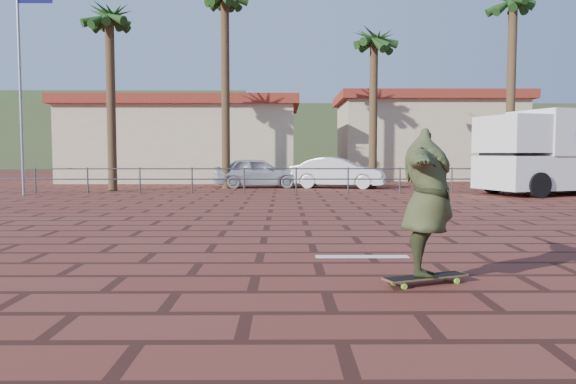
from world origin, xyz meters
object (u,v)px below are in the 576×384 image
object	(u,v)px
longboard	(426,277)
campervan	(561,151)
skateboarder	(427,203)
car_white	(338,173)
car_silver	(258,173)

from	to	relation	value
longboard	campervan	distance (m)	17.00
skateboarder	car_white	xyz separation A→B (m)	(0.72, 18.29, -0.30)
longboard	car_silver	bearing A→B (deg)	76.98
skateboarder	car_white	distance (m)	18.31
campervan	longboard	bearing A→B (deg)	-138.87
longboard	campervan	world-z (taller)	campervan
car_white	skateboarder	bearing A→B (deg)	-168.95
longboard	skateboarder	size ratio (longest dim) A/B	0.51
longboard	campervan	size ratio (longest dim) A/B	0.17
car_silver	car_white	bearing A→B (deg)	-99.81
skateboarder	campervan	world-z (taller)	campervan
car_silver	skateboarder	bearing A→B (deg)	-175.27
longboard	car_silver	distance (m)	18.88
longboard	car_white	xyz separation A→B (m)	(0.72, 18.29, 0.59)
skateboarder	car_white	bearing A→B (deg)	9.56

